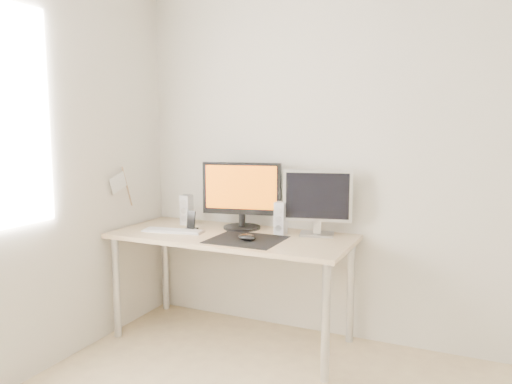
% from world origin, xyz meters
% --- Properties ---
extents(wall_back, '(3.50, 0.00, 3.50)m').
position_xyz_m(wall_back, '(0.00, 1.75, 1.25)').
color(wall_back, white).
rests_on(wall_back, ground).
extents(mousepad, '(0.45, 0.40, 0.00)m').
position_xyz_m(mousepad, '(-0.77, 1.27, 0.73)').
color(mousepad, black).
rests_on(mousepad, desk).
extents(mouse, '(0.12, 0.07, 0.04)m').
position_xyz_m(mouse, '(-0.75, 1.24, 0.75)').
color(mouse, black).
rests_on(mouse, mousepad).
extents(desk, '(1.60, 0.70, 0.73)m').
position_xyz_m(desk, '(-0.93, 1.38, 0.65)').
color(desk, '#D1B587').
rests_on(desk, ground).
extents(main_monitor, '(0.55, 0.31, 0.47)m').
position_xyz_m(main_monitor, '(-0.95, 1.57, 0.98)').
color(main_monitor, black).
rests_on(main_monitor, desk).
extents(second_monitor, '(0.45, 0.21, 0.43)m').
position_xyz_m(second_monitor, '(-0.40, 1.59, 0.97)').
color(second_monitor, '#B1B2B4').
rests_on(second_monitor, desk).
extents(speaker_left, '(0.07, 0.08, 0.22)m').
position_xyz_m(speaker_left, '(-1.38, 1.54, 0.84)').
color(speaker_left, white).
rests_on(speaker_left, desk).
extents(speaker_right, '(0.07, 0.08, 0.22)m').
position_xyz_m(speaker_right, '(-0.63, 1.52, 0.84)').
color(speaker_right, silver).
rests_on(speaker_right, desk).
extents(keyboard, '(0.43, 0.18, 0.02)m').
position_xyz_m(keyboard, '(-1.33, 1.28, 0.74)').
color(keyboard, silver).
rests_on(keyboard, desk).
extents(phone_dock, '(0.08, 0.07, 0.14)m').
position_xyz_m(phone_dock, '(-1.24, 1.38, 0.77)').
color(phone_dock, black).
rests_on(phone_dock, desk).
extents(pennant, '(0.01, 0.23, 0.29)m').
position_xyz_m(pennant, '(-1.72, 1.24, 1.05)').
color(pennant, '#A57F54').
rests_on(pennant, wall_left).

